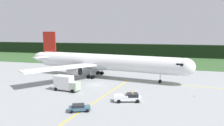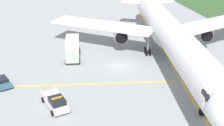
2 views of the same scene
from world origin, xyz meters
name	(u,v)px [view 1 (image 1 of 2)]	position (x,y,z in m)	size (l,w,h in m)	color
ground	(97,85)	(0.00, 0.00, 0.00)	(320.00, 320.00, 0.00)	#929797
grass_verge	(130,60)	(0.00, 51.63, 0.02)	(320.00, 42.50, 0.04)	#33562B
distant_tree_line	(137,50)	(0.00, 74.25, 3.66)	(288.00, 6.52, 7.32)	black
taxiway_centerline_main	(105,77)	(-0.66, 9.34, 0.00)	(75.31, 0.30, 0.01)	yellow
taxiway_centerline_spur	(100,99)	(4.85, -11.30, 0.00)	(37.37, 0.30, 0.01)	yellow
airliner	(102,62)	(-1.40, 9.44, 4.98)	(56.54, 44.35, 14.82)	silver
ops_pickup_truck	(129,97)	(11.35, -11.50, 0.90)	(6.08, 3.65, 1.94)	white
catering_truck	(66,83)	(-5.44, -7.68, 1.97)	(6.76, 3.29, 3.97)	#ACC0A6
staff_car	(79,107)	(3.43, -19.22, 0.70)	(4.41, 3.32, 1.30)	#355A73
taxiway_edge_light_east	(194,96)	(25.21, -4.52, 0.22)	(0.12, 0.12, 0.40)	yellow
taxiway_edge_light_west	(11,82)	(-25.18, -4.52, 0.21)	(0.12, 0.12, 0.39)	yellow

